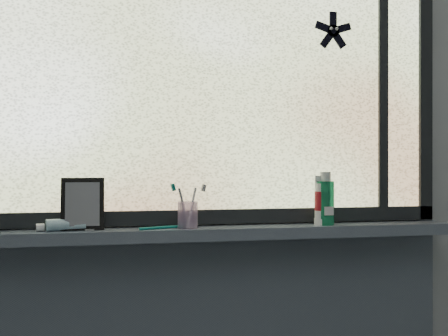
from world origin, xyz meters
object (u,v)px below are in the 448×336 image
Objects in this scene: toothbrush_cup at (188,215)px; cream_tube at (322,199)px; vanity_mirror at (83,204)px; mouthwash_bottle at (325,198)px.

cream_tube is at bearing 0.38° from toothbrush_cup.
vanity_mirror is at bearing 177.28° from toothbrush_cup.
mouthwash_bottle reaches higher than cream_tube.
cream_tube is (-0.01, 0.00, -0.00)m from mouthwash_bottle.
vanity_mirror is at bearing 178.87° from mouthwash_bottle.
toothbrush_cup is 0.71× the size of cream_tube.
vanity_mirror reaches higher than toothbrush_cup.
vanity_mirror is 1.92× the size of toothbrush_cup.
mouthwash_bottle is (0.49, -0.00, 0.05)m from toothbrush_cup.
mouthwash_bottle is 1.24× the size of cream_tube.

